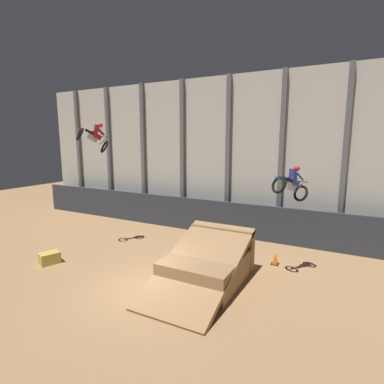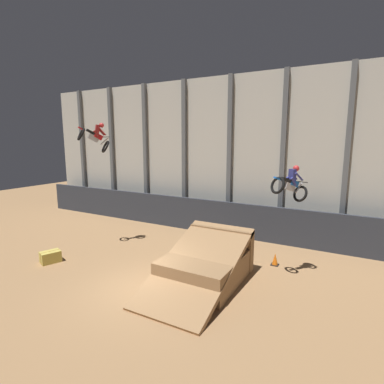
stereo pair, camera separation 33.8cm
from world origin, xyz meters
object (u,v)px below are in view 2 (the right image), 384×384
object	(u,v)px
rider_bike_right_air	(291,184)
traffic_cone_near_ramp	(275,259)
hay_bale_trackside	(50,257)
dirt_ramp	(207,263)
rider_bike_left_air	(95,137)

from	to	relation	value
rider_bike_right_air	traffic_cone_near_ramp	size ratio (longest dim) A/B	3.09
traffic_cone_near_ramp	hay_bale_trackside	size ratio (longest dim) A/B	0.55
dirt_ramp	rider_bike_left_air	size ratio (longest dim) A/B	3.03
rider_bike_left_air	dirt_ramp	bearing A→B (deg)	26.01
dirt_ramp	rider_bike_left_air	world-z (taller)	rider_bike_left_air
rider_bike_right_air	traffic_cone_near_ramp	world-z (taller)	rider_bike_right_air
rider_bike_left_air	rider_bike_right_air	xyz separation A→B (m)	(10.08, 1.09, -2.02)
rider_bike_right_air	traffic_cone_near_ramp	bearing A→B (deg)	158.43
rider_bike_left_air	traffic_cone_near_ramp	distance (m)	11.25
rider_bike_left_air	hay_bale_trackside	size ratio (longest dim) A/B	1.72
rider_bike_left_air	hay_bale_trackside	distance (m)	6.57
dirt_ramp	rider_bike_right_air	xyz separation A→B (m)	(2.97, 1.88, 3.43)
rider_bike_right_air	rider_bike_left_air	bearing A→B (deg)	-140.33
rider_bike_left_air	rider_bike_right_air	distance (m)	10.34
dirt_ramp	hay_bale_trackside	world-z (taller)	dirt_ramp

